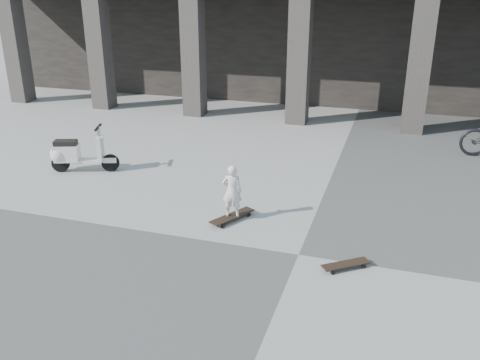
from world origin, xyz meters
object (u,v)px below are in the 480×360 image
(child, at_px, (232,191))
(scooter, at_px, (73,154))
(longboard, at_px, (232,216))
(skateboard_spare, at_px, (346,265))

(child, bearing_deg, scooter, -33.65)
(longboard, height_order, skateboard_spare, longboard)
(child, relative_size, scooter, 0.66)
(skateboard_spare, height_order, scooter, scooter)
(child, distance_m, scooter, 4.73)
(skateboard_spare, height_order, child, child)
(longboard, xyz_separation_m, scooter, (-4.51, 1.42, 0.37))
(longboard, bearing_deg, skateboard_spare, -88.18)
(scooter, bearing_deg, longboard, -36.80)
(skateboard_spare, bearing_deg, scooter, 122.42)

